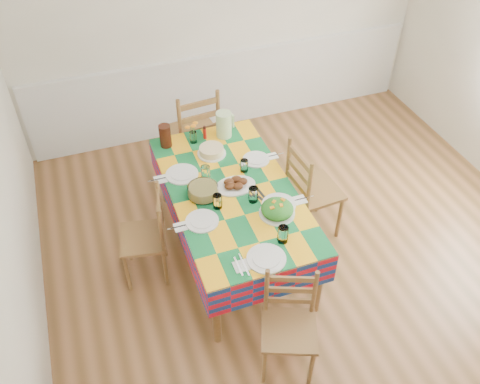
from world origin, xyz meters
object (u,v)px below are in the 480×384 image
Objects in this scene: chair_near at (289,325)px; chair_far at (195,133)px; meat_platter at (235,184)px; green_pitcher at (224,124)px; chair_right at (310,191)px; tea_pitcher at (165,136)px; dining_table at (232,197)px; chair_left at (148,237)px.

chair_near is 0.84× the size of chair_far.
meat_platter is 1.39× the size of green_pitcher.
tea_pitcher is at bearing 50.72° from chair_right.
meat_platter is at bearing -61.72° from tea_pitcher.
meat_platter is 1.60× the size of tea_pitcher.
dining_table is 2.12× the size of chair_left.
chair_far is at bearing 45.87° from tea_pitcher.
dining_table is 1.16m from chair_far.
green_pitcher reaches higher than tea_pitcher.
chair_far reaches higher than dining_table.
tea_pitcher is 1.38m from chair_right.
chair_right reaches higher than chair_left.
green_pitcher is at bearing 32.55° from chair_right.
meat_platter is 0.73m from green_pitcher.
tea_pitcher is 0.21× the size of chair_far.
chair_far is 1.36m from chair_right.
green_pitcher is 1.25m from chair_left.
green_pitcher is at bearing -3.21° from tea_pitcher.
chair_left reaches higher than meat_platter.
tea_pitcher is 0.61m from chair_far.
tea_pitcher is at bearing 115.08° from dining_table.
chair_near is at bearing -89.26° from dining_table.
chair_left is at bearing 86.36° from chair_right.
green_pitcher reaches higher than chair_near.
tea_pitcher is at bearing 118.28° from meat_platter.
chair_left is at bearing 144.96° from chair_near.
chair_near is 2.31m from chair_far.
green_pitcher is 0.24× the size of chair_far.
dining_table is at bearing -141.99° from meat_platter.
tea_pitcher is at bearing 165.42° from chair_left.
chair_far reaches higher than tea_pitcher.
chair_near reaches higher than dining_table.
chair_near is at bearing 43.91° from chair_left.
chair_near is at bearing 144.54° from chair_right.
green_pitcher is 0.28× the size of chair_left.
tea_pitcher reaches higher than chair_near.
tea_pitcher is at bearing 122.98° from chair_near.
chair_right reaches higher than green_pitcher.
dining_table is 0.76m from chair_left.
chair_left is (-0.75, 1.15, 0.00)m from chair_near.
meat_platter is at bearing 83.45° from chair_right.
chair_far is (-0.03, 1.12, -0.24)m from meat_platter.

